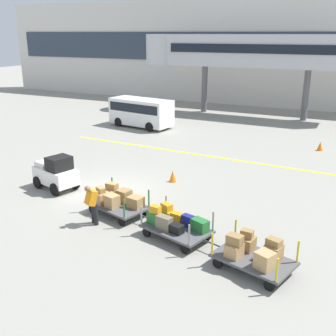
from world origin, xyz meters
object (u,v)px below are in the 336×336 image
(baggage_cart_tail, at_px, (254,253))
(safety_cone_far, at_px, (173,176))
(baggage_cart_lead, at_px, (117,200))
(shuttle_van, at_px, (141,111))
(baggage_handler, at_px, (92,203))
(baggage_tug, at_px, (56,173))
(baggage_cart_middle, at_px, (174,223))
(safety_cone_near, at_px, (320,146))

(baggage_cart_tail, height_order, safety_cone_far, baggage_cart_tail)
(baggage_cart_lead, distance_m, shuttle_van, 15.59)
(baggage_cart_tail, xyz_separation_m, baggage_handler, (-6.13, 0.39, 0.31))
(baggage_tug, relative_size, baggage_cart_middle, 0.75)
(baggage_cart_middle, relative_size, shuttle_van, 0.61)
(baggage_tug, distance_m, shuttle_van, 13.28)
(baggage_cart_lead, distance_m, safety_cone_far, 4.21)
(baggage_cart_tail, xyz_separation_m, shuttle_van, (-12.78, 15.59, 0.68))
(baggage_tug, height_order, safety_cone_far, baggage_tug)
(baggage_tug, bearing_deg, safety_cone_far, 35.85)
(shuttle_van, bearing_deg, baggage_cart_middle, -56.48)
(shuttle_van, bearing_deg, safety_cone_far, -53.16)
(baggage_cart_middle, bearing_deg, baggage_handler, -171.89)
(baggage_cart_middle, height_order, safety_cone_near, baggage_cart_middle)
(safety_cone_near, bearing_deg, baggage_handler, -113.90)
(safety_cone_near, bearing_deg, baggage_tug, -129.83)
(baggage_handler, bearing_deg, baggage_cart_middle, 8.11)
(baggage_cart_lead, distance_m, safety_cone_near, 14.37)
(baggage_handler, relative_size, safety_cone_near, 2.84)
(baggage_cart_lead, height_order, safety_cone_near, baggage_cart_lead)
(baggage_cart_middle, height_order, shuttle_van, shuttle_van)
(baggage_cart_middle, bearing_deg, safety_cone_far, 116.17)
(baggage_cart_lead, distance_m, baggage_handler, 1.30)
(baggage_cart_tail, bearing_deg, shuttle_van, 129.34)
(baggage_cart_tail, bearing_deg, safety_cone_far, 133.18)
(shuttle_van, bearing_deg, safety_cone_near, -4.15)
(baggage_cart_tail, height_order, shuttle_van, shuttle_van)
(baggage_handler, relative_size, shuttle_van, 0.31)
(safety_cone_far, bearing_deg, baggage_cart_middle, -63.83)
(baggage_cart_middle, distance_m, shuttle_van, 17.72)
(baggage_cart_lead, relative_size, safety_cone_far, 5.61)
(baggage_tug, relative_size, baggage_cart_lead, 0.75)
(shuttle_van, height_order, safety_cone_near, shuttle_van)
(baggage_cart_middle, relative_size, safety_cone_far, 5.61)
(baggage_tug, bearing_deg, baggage_handler, -31.66)
(baggage_cart_middle, relative_size, baggage_cart_tail, 1.00)
(baggage_handler, height_order, shuttle_van, shuttle_van)
(baggage_cart_tail, distance_m, safety_cone_near, 14.66)
(baggage_cart_middle, bearing_deg, shuttle_van, 123.52)
(baggage_cart_tail, distance_m, shuttle_van, 20.18)
(baggage_handler, distance_m, safety_cone_far, 5.49)
(baggage_cart_middle, height_order, safety_cone_far, baggage_cart_middle)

